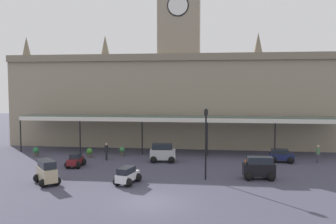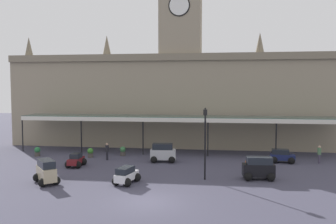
{
  "view_description": "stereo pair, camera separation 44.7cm",
  "coord_description": "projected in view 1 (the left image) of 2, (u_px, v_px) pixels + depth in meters",
  "views": [
    {
      "loc": [
        3.61,
        -20.72,
        7.04
      ],
      "look_at": [
        0.0,
        9.55,
        4.93
      ],
      "focal_mm": 37.07,
      "sensor_mm": 36.0,
      "label": 1
    },
    {
      "loc": [
        4.06,
        -20.66,
        7.04
      ],
      "look_at": [
        0.0,
        9.55,
        4.93
      ],
      "focal_mm": 37.07,
      "sensor_mm": 36.0,
      "label": 2
    }
  ],
  "objects": [
    {
      "name": "ground_plane",
      "position": [
        150.0,
        202.0,
        21.44
      ],
      "size": [
        140.0,
        140.0,
        0.0
      ],
      "primitive_type": "plane",
      "color": "#3F3E4F"
    },
    {
      "name": "station_building",
      "position": [
        180.0,
        93.0,
        42.22
      ],
      "size": [
        41.22,
        5.74,
        20.69
      ],
      "color": "gray",
      "rests_on": "ground"
    },
    {
      "name": "entrance_canopy",
      "position": [
        175.0,
        118.0,
        37.39
      ],
      "size": [
        34.32,
        3.26,
        4.01
      ],
      "color": "#38564C",
      "rests_on": "ground"
    },
    {
      "name": "car_white_estate",
      "position": [
        127.0,
        176.0,
        25.49
      ],
      "size": [
        1.89,
        2.4,
        1.27
      ],
      "color": "silver",
      "rests_on": "ground"
    },
    {
      "name": "car_black_van",
      "position": [
        259.0,
        169.0,
        26.75
      ],
      "size": [
        2.46,
        1.7,
        1.77
      ],
      "color": "black",
      "rests_on": "ground"
    },
    {
      "name": "car_maroon_sedan",
      "position": [
        76.0,
        161.0,
        31.01
      ],
      "size": [
        1.53,
        2.06,
        1.19
      ],
      "color": "maroon",
      "rests_on": "ground"
    },
    {
      "name": "car_beige_van",
      "position": [
        47.0,
        173.0,
        25.46
      ],
      "size": [
        2.47,
        2.55,
        1.77
      ],
      "color": "tan",
      "rests_on": "ground"
    },
    {
      "name": "car_navy_estate",
      "position": [
        281.0,
        156.0,
        32.86
      ],
      "size": [
        2.33,
        1.7,
        1.27
      ],
      "color": "#19214C",
      "rests_on": "ground"
    },
    {
      "name": "car_silver_van",
      "position": [
        163.0,
        154.0,
        32.96
      ],
      "size": [
        2.46,
        1.71,
        1.77
      ],
      "color": "#B2B5BA",
      "rests_on": "ground"
    },
    {
      "name": "pedestrian_beside_cars",
      "position": [
        318.0,
        153.0,
        32.69
      ],
      "size": [
        0.34,
        0.38,
        1.67
      ],
      "color": "#3F384C",
      "rests_on": "ground"
    },
    {
      "name": "pedestrian_crossing_forecourt",
      "position": [
        106.0,
        151.0,
        33.9
      ],
      "size": [
        0.34,
        0.36,
        1.67
      ],
      "color": "black",
      "rests_on": "ground"
    },
    {
      "name": "victorian_lamppost",
      "position": [
        206.0,
        136.0,
        26.52
      ],
      "size": [
        0.3,
        0.3,
        5.55
      ],
      "color": "black",
      "rests_on": "ground"
    },
    {
      "name": "traffic_cone",
      "position": [
        246.0,
        161.0,
        31.88
      ],
      "size": [
        0.4,
        0.4,
        0.63
      ],
      "primitive_type": "cone",
      "color": "orange",
      "rests_on": "ground"
    },
    {
      "name": "planter_near_kerb",
      "position": [
        90.0,
        153.0,
        35.09
      ],
      "size": [
        0.6,
        0.6,
        0.96
      ],
      "color": "#47423D",
      "rests_on": "ground"
    },
    {
      "name": "planter_forecourt_centre",
      "position": [
        36.0,
        152.0,
        35.67
      ],
      "size": [
        0.6,
        0.6,
        0.96
      ],
      "color": "#47423D",
      "rests_on": "ground"
    },
    {
      "name": "planter_by_canopy",
      "position": [
        122.0,
        151.0,
        36.04
      ],
      "size": [
        0.6,
        0.6,
        0.96
      ],
      "color": "#47423D",
      "rests_on": "ground"
    }
  ]
}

